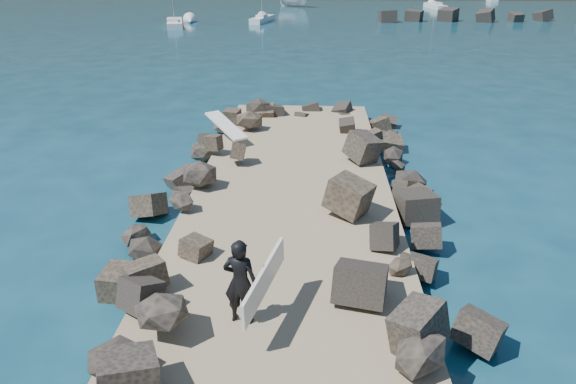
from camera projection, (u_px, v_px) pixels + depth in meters
name	position (u px, v px, depth m)	size (l,w,h in m)	color
ground	(290.00, 225.00, 14.76)	(800.00, 800.00, 0.00)	#0F384C
jetty	(286.00, 252.00, 12.82)	(6.00, 26.00, 0.60)	#8C7759
riprap_left	(176.00, 232.00, 13.33)	(2.60, 22.00, 1.00)	black
riprap_right	(401.00, 238.00, 13.05)	(2.60, 22.00, 1.00)	black
surfboard_resting	(226.00, 128.00, 19.75)	(0.60, 2.38, 0.08)	white
surfer_with_board	(244.00, 282.00, 9.56)	(1.11, 2.15, 1.77)	black
sailboat_d	(435.00, 6.00, 80.02)	(2.44, 7.07, 8.37)	white
sailboat_b	(262.00, 19.00, 62.36)	(2.63, 6.27, 7.49)	white
sailboat_a	(175.00, 23.00, 58.63)	(3.47, 7.68, 9.00)	white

